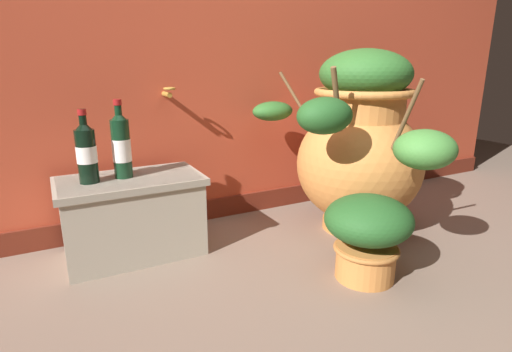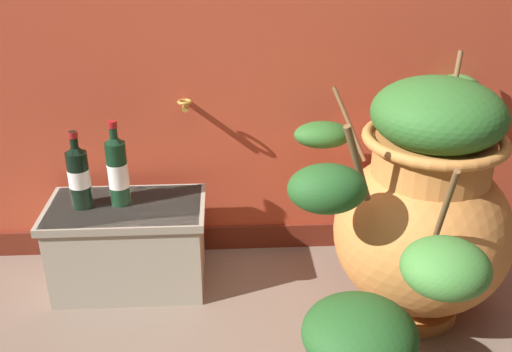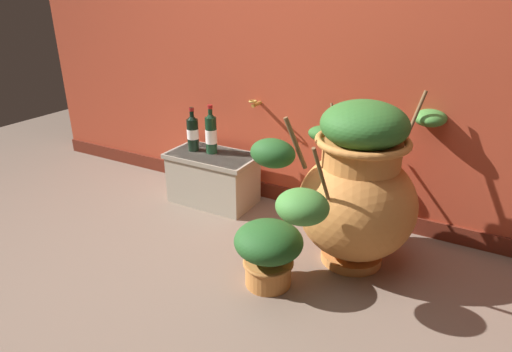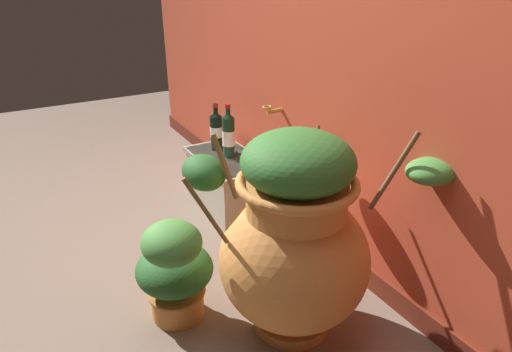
% 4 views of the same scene
% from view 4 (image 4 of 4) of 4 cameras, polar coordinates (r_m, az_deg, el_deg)
% --- Properties ---
extents(ground_plane, '(7.00, 7.00, 0.00)m').
position_cam_4_polar(ground_plane, '(2.34, -17.51, -13.95)').
color(ground_plane, '#7A6656').
extents(terracotta_urn, '(0.83, 1.13, 0.90)m').
position_cam_4_polar(terracotta_urn, '(1.83, 4.53, -7.92)').
color(terracotta_urn, '#CC7F3D').
rests_on(terracotta_urn, ground_plane).
extents(stone_ledge, '(0.61, 0.35, 0.35)m').
position_cam_4_polar(stone_ledge, '(2.85, -3.60, -0.60)').
color(stone_ledge, '#B2A893').
rests_on(stone_ledge, ground_plane).
extents(wine_bottle_left, '(0.08, 0.08, 0.33)m').
position_cam_4_polar(wine_bottle_left, '(2.76, -3.51, 5.39)').
color(wine_bottle_left, black).
rests_on(wine_bottle_left, stone_ledge).
extents(wine_bottle_middle, '(0.08, 0.08, 0.30)m').
position_cam_4_polar(wine_bottle_middle, '(2.87, -5.08, 5.95)').
color(wine_bottle_middle, black).
rests_on(wine_bottle_middle, stone_ledge).
extents(potted_shrub, '(0.34, 0.33, 0.34)m').
position_cam_4_polar(potted_shrub, '(2.04, -10.20, -12.67)').
color(potted_shrub, '#CC7F3D').
rests_on(potted_shrub, ground_plane).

